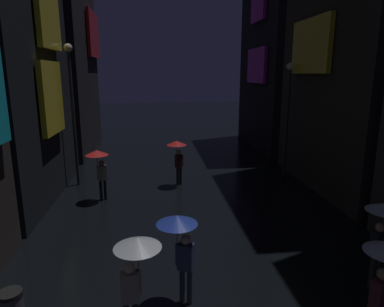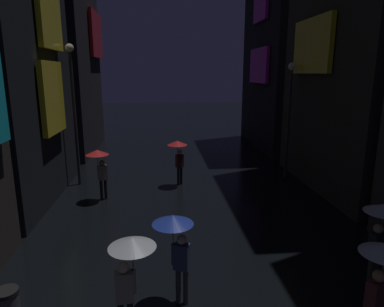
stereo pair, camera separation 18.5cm
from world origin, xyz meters
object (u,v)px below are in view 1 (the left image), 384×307
Objects in this scene: pedestrian_near_crossing_red at (99,161)px; pedestrian_midstreet_left_clear at (135,261)px; streetlamp_left_far at (72,101)px; streetlamp_right_far at (288,107)px; pedestrian_far_right_red at (177,150)px; pedestrian_foreground_right_clear at (383,222)px; pedestrian_midstreet_centre_blue at (180,235)px.

pedestrian_midstreet_left_clear is at bearing -76.62° from pedestrian_near_crossing_red.
streetlamp_right_far is (10.00, 0.29, -0.40)m from streetlamp_left_far.
streetlamp_left_far is (-3.15, 9.86, 2.20)m from pedestrian_midstreet_left_clear.
streetlamp_left_far is 10.01m from streetlamp_right_far.
pedestrian_far_right_red is 5.78m from streetlamp_right_far.
streetlamp_left_far is (-1.33, 2.20, 2.20)m from pedestrian_near_crossing_red.
pedestrian_foreground_right_clear is (4.28, -8.16, 0.00)m from pedestrian_far_right_red.
pedestrian_near_crossing_red is at bearing -153.88° from pedestrian_far_right_red.
streetlamp_right_far reaches higher than pedestrian_foreground_right_clear.
pedestrian_near_crossing_red is at bearing 112.15° from pedestrian_midstreet_centre_blue.
pedestrian_midstreet_left_clear is (-0.91, -0.95, 0.00)m from pedestrian_midstreet_centre_blue.
streetlamp_left_far reaches higher than pedestrian_foreground_right_clear.
pedestrian_midstreet_centre_blue is 8.32m from pedestrian_far_right_red.
pedestrian_foreground_right_clear is at bearing -41.09° from pedestrian_near_crossing_red.
streetlamp_left_far is at bearing 172.39° from pedestrian_far_right_red.
streetlamp_right_far is at bearing 82.83° from pedestrian_foreground_right_clear.
pedestrian_far_right_red is at bearing 86.45° from pedestrian_midstreet_centre_blue.
streetlamp_right_far is at bearing 16.03° from pedestrian_near_crossing_red.
pedestrian_far_right_red is 9.21m from pedestrian_foreground_right_clear.
pedestrian_midstreet_centre_blue is 1.31m from pedestrian_midstreet_left_clear.
pedestrian_near_crossing_red is 1.00× the size of pedestrian_midstreet_centre_blue.
pedestrian_midstreet_centre_blue is (2.73, -6.71, 0.00)m from pedestrian_near_crossing_red.
pedestrian_midstreet_left_clear is at bearing -169.16° from pedestrian_foreground_right_clear.
pedestrian_midstreet_centre_blue is 1.00× the size of pedestrian_midstreet_left_clear.
pedestrian_midstreet_centre_blue and pedestrian_far_right_red have the same top height.
pedestrian_midstreet_centre_blue is at bearing -93.55° from pedestrian_far_right_red.
streetlamp_left_far is (-4.58, 0.61, 2.20)m from pedestrian_far_right_red.
streetlamp_left_far reaches higher than pedestrian_midstreet_left_clear.
pedestrian_far_right_red is at bearing 26.12° from pedestrian_near_crossing_red.
pedestrian_near_crossing_red and pedestrian_far_right_red have the same top height.
pedestrian_foreground_right_clear is at bearing -44.70° from streetlamp_left_far.
streetlamp_right_far reaches higher than pedestrian_midstreet_left_clear.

